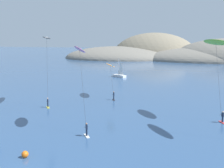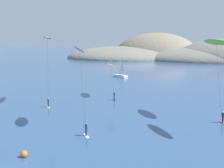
# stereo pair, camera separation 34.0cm
# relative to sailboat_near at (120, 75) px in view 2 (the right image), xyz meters

# --- Properties ---
(headland_island) EXTENTS (125.71, 59.88, 29.57)m
(headland_island) POSITION_rel_sailboat_near_xyz_m (21.66, 79.31, -0.64)
(headland_island) COLOR #7A705B
(headland_island) RESTS_ON ground
(sailboat_near) EXTENTS (5.34, 4.32, 5.70)m
(sailboat_near) POSITION_rel_sailboat_near_xyz_m (0.00, 0.00, 0.00)
(sailboat_near) COLOR white
(sailboat_near) RESTS_ON ground
(kitesurfer_pink) EXTENTS (4.27, 6.58, 10.98)m
(kitesurfer_pink) POSITION_rel_sailboat_near_xyz_m (5.15, -48.75, 9.00)
(kitesurfer_pink) COLOR silver
(kitesurfer_pink) RESTS_ON ground
(kitesurfer_black) EXTENTS (3.63, 6.59, 12.21)m
(kitesurfer_black) POSITION_rel_sailboat_near_xyz_m (-5.12, -37.37, 10.50)
(kitesurfer_black) COLOR yellow
(kitesurfer_black) RESTS_ON ground
(kitesurfer_orange) EXTENTS (3.67, 6.48, 6.87)m
(kitesurfer_orange) POSITION_rel_sailboat_near_xyz_m (4.39, -28.74, 5.42)
(kitesurfer_orange) COLOR #2D2D33
(kitesurfer_orange) RESTS_ON ground
(kitesurfer_lime) EXTENTS (4.20, 5.86, 11.83)m
(kitesurfer_lime) POSITION_rel_sailboat_near_xyz_m (22.84, -40.12, 10.00)
(kitesurfer_lime) COLOR red
(kitesurfer_lime) RESTS_ON ground
(marker_buoy) EXTENTS (0.70, 0.70, 0.70)m
(marker_buoy) POSITION_rel_sailboat_near_xyz_m (2.81, -59.22, -0.29)
(marker_buoy) COLOR orange
(marker_buoy) RESTS_ON ground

